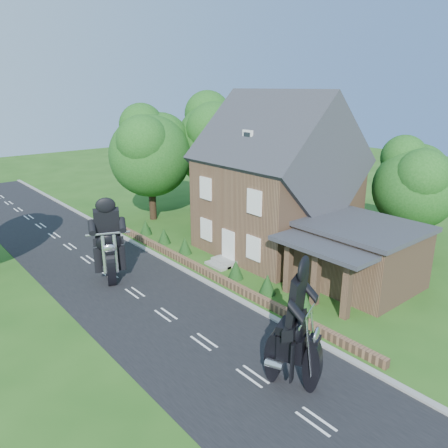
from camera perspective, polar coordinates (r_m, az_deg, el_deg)
ground at (r=19.22m, az=-2.64°, el=-15.16°), size 120.00×120.00×0.00m
road at (r=19.22m, az=-2.64°, el=-15.13°), size 7.00×80.00×0.02m
kerb at (r=21.27m, az=5.37°, el=-11.57°), size 0.30×80.00×0.12m
garden_wall at (r=24.93m, az=-1.73°, el=-6.55°), size 0.30×22.00×0.40m
house at (r=28.33m, az=6.87°, el=5.13°), size 9.54×8.64×10.24m
annex at (r=24.58m, az=17.18°, el=-3.78°), size 7.05×5.94×3.44m
tree_annex_side at (r=30.36m, az=23.91°, el=5.25°), size 5.64×5.20×7.48m
tree_house_right at (r=34.43m, az=10.90°, el=8.58°), size 6.51×6.00×8.40m
tree_behind_house at (r=37.86m, az=-0.42°, el=11.27°), size 7.81×7.20×10.08m
tree_behind_left at (r=35.28m, az=-9.15°, el=9.78°), size 6.94×6.40×9.16m
shrub_a at (r=21.54m, az=10.48°, el=-9.92°), size 0.90×0.90×1.10m
shrub_b at (r=23.03m, az=5.69°, el=-7.81°), size 0.90×0.90×1.10m
shrub_c at (r=24.67m, az=1.55°, el=-5.93°), size 0.90×0.90×1.10m
shrub_d at (r=28.34m, az=-5.14°, el=-2.81°), size 0.90×0.90×1.10m
shrub_e at (r=30.32m, az=-7.84°, el=-1.52°), size 0.90×0.90×1.10m
shrub_f at (r=32.37m, az=-10.20°, el=-0.40°), size 0.90×0.90×1.10m
motorcycle_lead at (r=16.71m, az=8.98°, el=-17.90°), size 1.04×1.64×1.51m
motorcycle_follow at (r=25.06m, az=-14.58°, el=-5.71°), size 0.94×1.59×1.45m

